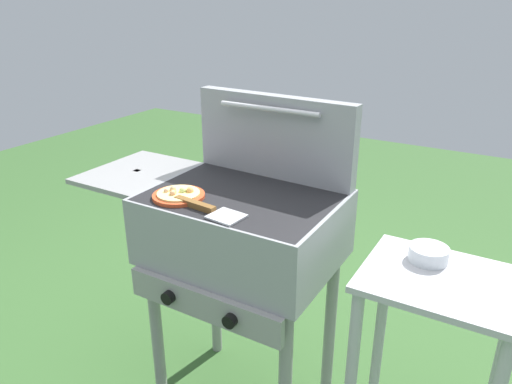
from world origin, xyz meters
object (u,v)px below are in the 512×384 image
Objects in this scene: pizza_cheese at (179,195)px; prep_table at (431,343)px; topping_bowl_near at (428,254)px; grill at (240,232)px; spatula at (207,209)px.

prep_table is (0.83, 0.13, -0.35)m from pizza_cheese.
pizza_cheese is at bearing -165.13° from topping_bowl_near.
grill is 0.25m from pizza_cheese.
spatula reaches higher than prep_table.
grill is 0.23m from spatula.
pizza_cheese is at bearing 163.79° from spatula.
pizza_cheese is 0.15m from spatula.
grill is 0.62m from topping_bowl_near.
spatula is at bearing -93.33° from grill.
prep_table is at bearing 14.12° from spatula.
grill is 3.63× the size of spatula.
pizza_cheese is 1.49× the size of topping_bowl_near.
spatula is (-0.01, -0.17, 0.15)m from grill.
prep_table is (0.67, 0.00, -0.20)m from grill.
spatula reaches higher than topping_bowl_near.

